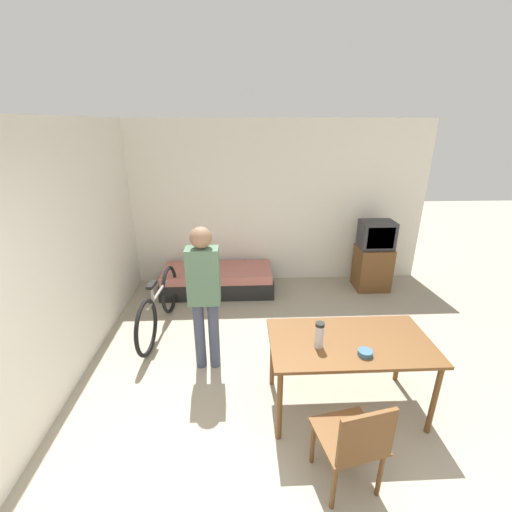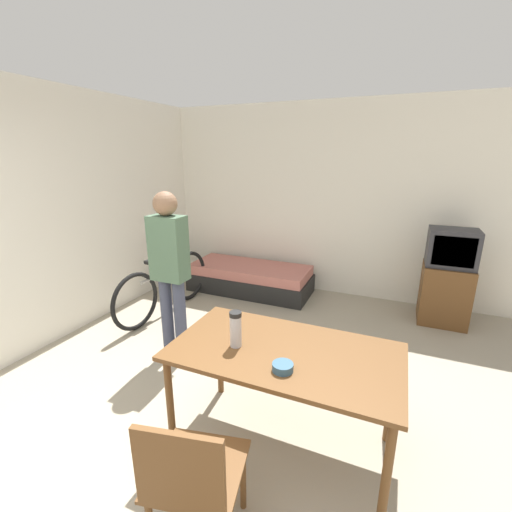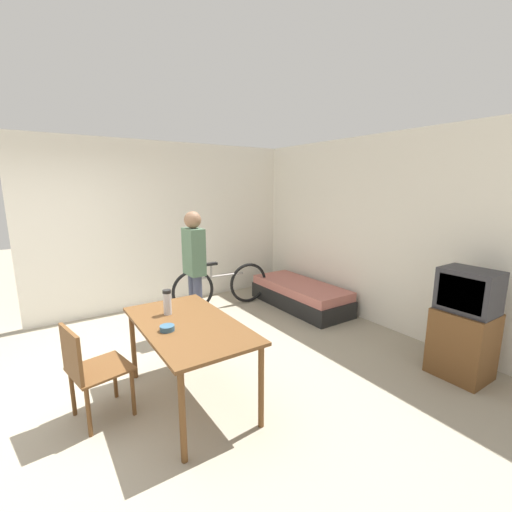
{
  "view_description": "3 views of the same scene",
  "coord_description": "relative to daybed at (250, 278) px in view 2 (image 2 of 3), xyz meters",
  "views": [
    {
      "loc": [
        -0.41,
        -1.74,
        2.64
      ],
      "look_at": [
        -0.23,
        2.22,
        1.08
      ],
      "focal_mm": 24.0,
      "sensor_mm": 36.0,
      "label": 1
    },
    {
      "loc": [
        1.17,
        -1.02,
        1.99
      ],
      "look_at": [
        -0.11,
        1.98,
        1.02
      ],
      "focal_mm": 24.0,
      "sensor_mm": 36.0,
      "label": 2
    },
    {
      "loc": [
        3.36,
        -0.25,
        2.0
      ],
      "look_at": [
        -0.29,
        2.17,
        1.1
      ],
      "focal_mm": 24.0,
      "sensor_mm": 36.0,
      "label": 3
    }
  ],
  "objects": [
    {
      "name": "person_standing",
      "position": [
        -0.01,
        -1.88,
        0.78
      ],
      "size": [
        0.34,
        0.22,
        1.67
      ],
      "color": "#3D4256",
      "rests_on": "ground_plane"
    },
    {
      "name": "tv",
      "position": [
        2.58,
        0.01,
        0.36
      ],
      "size": [
        0.54,
        0.47,
        1.17
      ],
      "color": "brown",
      "rests_on": "ground_plane"
    },
    {
      "name": "thermos_flask",
      "position": [
        1.07,
        -2.63,
        0.71
      ],
      "size": [
        0.08,
        0.08,
        0.25
      ],
      "color": "#B7B7BC",
      "rests_on": "dining_table"
    },
    {
      "name": "wooden_chair",
      "position": [
        1.19,
        -3.38,
        0.3
      ],
      "size": [
        0.54,
        0.54,
        0.87
      ],
      "color": "brown",
      "rests_on": "ground_plane"
    },
    {
      "name": "wall_back",
      "position": [
        0.81,
        0.49,
        1.15
      ],
      "size": [
        5.41,
        0.06,
        2.7
      ],
      "color": "silver",
      "rests_on": "ground_plane"
    },
    {
      "name": "bicycle",
      "position": [
        -0.71,
        -1.1,
        0.16
      ],
      "size": [
        0.2,
        1.69,
        0.78
      ],
      "color": "black",
      "rests_on": "ground_plane"
    },
    {
      "name": "dining_table",
      "position": [
        1.38,
        -2.55,
        0.49
      ],
      "size": [
        1.48,
        0.81,
        0.77
      ],
      "color": "brown",
      "rests_on": "ground_plane"
    },
    {
      "name": "wall_left",
      "position": [
        -1.43,
        -1.47,
        1.15
      ],
      "size": [
        0.06,
        4.86,
        2.7
      ],
      "color": "silver",
      "rests_on": "ground_plane"
    },
    {
      "name": "mate_bowl",
      "position": [
        1.44,
        -2.77,
        0.6
      ],
      "size": [
        0.13,
        0.13,
        0.05
      ],
      "color": "#335670",
      "rests_on": "dining_table"
    },
    {
      "name": "daybed",
      "position": [
        0.0,
        0.0,
        0.0
      ],
      "size": [
        1.81,
        0.75,
        0.4
      ],
      "color": "black",
      "rests_on": "ground_plane"
    }
  ]
}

